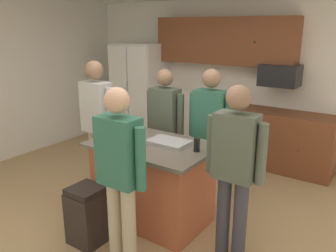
{
  "coord_description": "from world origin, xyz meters",
  "views": [
    {
      "loc": [
        2.15,
        -2.67,
        2.15
      ],
      "look_at": [
        -0.01,
        0.45,
        1.05
      ],
      "focal_mm": 36.71,
      "sensor_mm": 36.0,
      "label": 1
    }
  ],
  "objects": [
    {
      "name": "person_guest_by_door",
      "position": [
        0.28,
        0.91,
        0.97
      ],
      "size": [
        0.57,
        0.22,
        1.68
      ],
      "rotation": [
        0.0,
        0.0,
        -1.94
      ],
      "color": "tan",
      "rests_on": "ground"
    },
    {
      "name": "kitchen_island",
      "position": [
        -0.01,
        0.15,
        0.47
      ],
      "size": [
        1.34,
        0.9,
        0.92
      ],
      "color": "#AD5638",
      "rests_on": "ground"
    },
    {
      "name": "person_host_foreground",
      "position": [
        -0.37,
        0.89,
        0.94
      ],
      "size": [
        0.57,
        0.22,
        1.63
      ],
      "rotation": [
        0.0,
        0.0,
        -1.12
      ],
      "color": "#383842",
      "rests_on": "ground"
    },
    {
      "name": "serving_tray",
      "position": [
        0.15,
        0.23,
        0.94
      ],
      "size": [
        0.44,
        0.3,
        0.04
      ],
      "color": "#B7B7BC",
      "rests_on": "kitchen_island"
    },
    {
      "name": "trash_bin",
      "position": [
        -0.3,
        -0.58,
        0.3
      ],
      "size": [
        0.34,
        0.34,
        0.61
      ],
      "color": "black",
      "rests_on": "ground"
    },
    {
      "name": "glass_short_whisky",
      "position": [
        -0.25,
        -0.03,
        0.99
      ],
      "size": [
        0.06,
        0.06,
        0.13
      ],
      "color": "black",
      "rests_on": "kitchen_island"
    },
    {
      "name": "person_guest_right",
      "position": [
        -1.01,
        0.3,
        1.02
      ],
      "size": [
        0.57,
        0.23,
        1.75
      ],
      "rotation": [
        0.0,
        0.0,
        -0.15
      ],
      "color": "tan",
      "rests_on": "ground"
    },
    {
      "name": "cabinet_run_upper",
      "position": [
        -0.4,
        2.6,
        1.93
      ],
      "size": [
        2.4,
        0.38,
        0.75
      ],
      "color": "brown"
    },
    {
      "name": "floor",
      "position": [
        0.0,
        0.0,
        0.0
      ],
      "size": [
        7.04,
        7.04,
        0.0
      ],
      "primitive_type": "plane",
      "color": "tan",
      "rests_on": "ground"
    },
    {
      "name": "microwave_over_range",
      "position": [
        0.6,
        2.5,
        1.45
      ],
      "size": [
        0.56,
        0.4,
        0.32
      ],
      "primitive_type": "cube",
      "color": "black"
    },
    {
      "name": "mug_ceramic_white",
      "position": [
        -0.37,
        -0.15,
        0.98
      ],
      "size": [
        0.12,
        0.08,
        0.11
      ],
      "color": "#4C6B99",
      "rests_on": "kitchen_island"
    },
    {
      "name": "person_elder_center",
      "position": [
        0.22,
        -0.63,
        0.97
      ],
      "size": [
        0.57,
        0.22,
        1.68
      ],
      "rotation": [
        0.0,
        0.0,
        1.86
      ],
      "color": "tan",
      "rests_on": "ground"
    },
    {
      "name": "person_guest_left",
      "position": [
        1.0,
        0.04,
        0.97
      ],
      "size": [
        0.57,
        0.22,
        1.68
      ],
      "rotation": [
        0.0,
        0.0,
        3.04
      ],
      "color": "#383842",
      "rests_on": "ground"
    },
    {
      "name": "refrigerator",
      "position": [
        -2.0,
        2.38,
        0.93
      ],
      "size": [
        0.93,
        0.76,
        1.86
      ],
      "color": "white",
      "rests_on": "ground"
    },
    {
      "name": "glass_pilsner",
      "position": [
        -0.17,
        -0.14,
        1.0
      ],
      "size": [
        0.08,
        0.08,
        0.16
      ],
      "color": "black",
      "rests_on": "kitchen_island"
    },
    {
      "name": "back_wall",
      "position": [
        0.0,
        2.8,
        1.3
      ],
      "size": [
        6.4,
        0.1,
        2.6
      ],
      "primitive_type": "cube",
      "color": "white",
      "rests_on": "ground"
    },
    {
      "name": "cabinet_run_lower",
      "position": [
        0.6,
        2.48,
        0.45
      ],
      "size": [
        1.8,
        0.63,
        0.9
      ],
      "color": "brown",
      "rests_on": "ground"
    },
    {
      "name": "tumbler_amber",
      "position": [
        0.51,
        0.21,
        0.99
      ],
      "size": [
        0.07,
        0.07,
        0.14
      ],
      "color": "black",
      "rests_on": "kitchen_island"
    }
  ]
}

